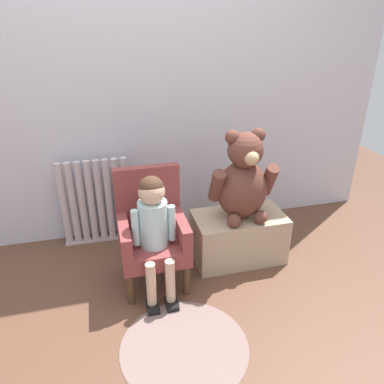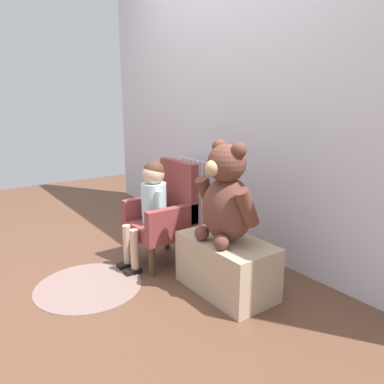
% 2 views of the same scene
% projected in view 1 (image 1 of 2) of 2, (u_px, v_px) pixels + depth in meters
% --- Properties ---
extents(ground_plane, '(6.00, 6.00, 0.00)m').
position_uv_depth(ground_plane, '(166.00, 339.00, 1.96)').
color(ground_plane, brown).
extents(back_wall, '(3.80, 0.05, 2.40)m').
position_uv_depth(back_wall, '(127.00, 70.00, 2.46)').
color(back_wall, silver).
rests_on(back_wall, ground_plane).
extents(radiator, '(0.50, 0.05, 0.64)m').
position_uv_depth(radiator, '(96.00, 203.00, 2.67)').
color(radiator, '#C1B4B8').
rests_on(radiator, ground_plane).
extents(child_armchair, '(0.40, 0.39, 0.72)m').
position_uv_depth(child_armchair, '(152.00, 230.00, 2.28)').
color(child_armchair, brown).
rests_on(child_armchair, ground_plane).
extents(child_figure, '(0.25, 0.35, 0.74)m').
position_uv_depth(child_figure, '(154.00, 220.00, 2.12)').
color(child_figure, silver).
rests_on(child_figure, ground_plane).
extents(low_bench, '(0.60, 0.34, 0.33)m').
position_uv_depth(low_bench, '(238.00, 237.00, 2.54)').
color(low_bench, tan).
rests_on(low_bench, ground_plane).
extents(large_teddy_bear, '(0.43, 0.30, 0.59)m').
position_uv_depth(large_teddy_bear, '(243.00, 181.00, 2.35)').
color(large_teddy_bear, brown).
rests_on(large_teddy_bear, low_bench).
extents(floor_rug, '(0.66, 0.66, 0.01)m').
position_uv_depth(floor_rug, '(184.00, 347.00, 1.91)').
color(floor_rug, '#7D625D').
rests_on(floor_rug, ground_plane).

